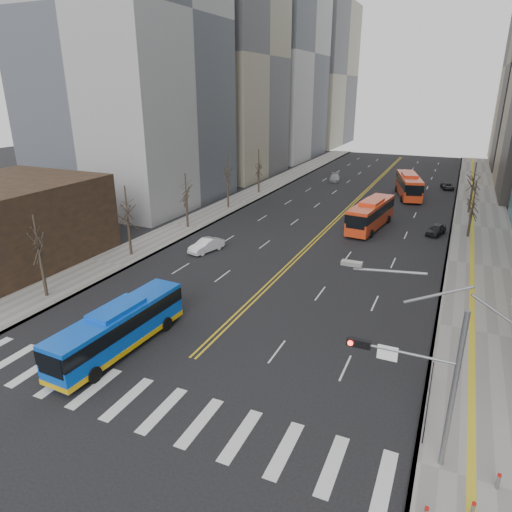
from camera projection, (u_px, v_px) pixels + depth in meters
ground at (145, 404)px, 25.19m from camera, size 220.00×220.00×0.00m
sidewalk_right at (481, 227)px, 57.01m from camera, size 7.00×130.00×0.15m
sidewalk_left at (237, 201)px, 70.02m from camera, size 5.00×130.00×0.15m
crosswalk at (145, 404)px, 25.18m from camera, size 26.70×4.00×0.01m
centerline at (358, 198)px, 72.30m from camera, size 0.55×100.00×0.01m
office_towers at (388, 40)px, 75.54m from camera, size 83.00×134.00×58.00m
signal_mast at (421, 369)px, 19.95m from camera, size 5.37×0.37×9.39m
pedestrian_railing at (429, 396)px, 24.57m from camera, size 0.06×6.06×1.02m
bollards at (467, 501)px, 18.62m from camera, size 2.87×3.17×0.78m
street_trees at (267, 188)px, 55.84m from camera, size 35.20×47.20×7.60m
blue_bus at (119, 327)px, 29.91m from camera, size 2.92×10.96×3.19m
red_bus_near at (371, 213)px, 56.06m from camera, size 3.94×11.62×3.61m
red_bus_far at (409, 184)px, 72.56m from camera, size 5.52×12.11×3.73m
car_white at (206, 245)px, 48.53m from camera, size 2.54×4.44×1.38m
car_dark_mid at (436, 230)px, 54.15m from camera, size 2.40×3.93×1.25m
car_silver at (335, 177)px, 85.63m from camera, size 2.75×4.81×1.31m
car_dark_far at (447, 186)px, 78.65m from camera, size 2.62×4.12×1.06m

